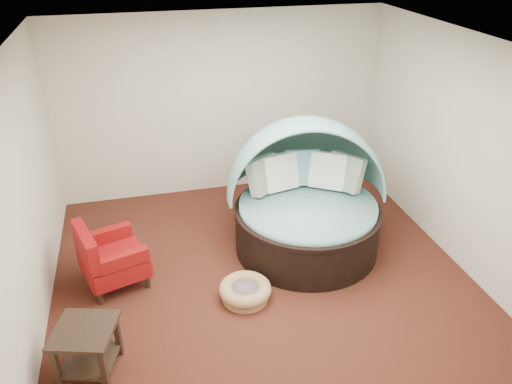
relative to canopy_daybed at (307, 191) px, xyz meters
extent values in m
plane|color=#471E14|center=(-0.74, -0.60, -0.81)|extent=(5.00, 5.00, 0.00)
plane|color=beige|center=(-0.74, 1.90, 0.59)|extent=(5.00, 0.00, 5.00)
plane|color=beige|center=(-0.74, -3.10, 0.59)|extent=(5.00, 0.00, 5.00)
plane|color=beige|center=(-3.24, -0.60, 0.59)|extent=(0.00, 5.00, 5.00)
plane|color=beige|center=(1.76, -0.60, 0.59)|extent=(0.00, 5.00, 5.00)
plane|color=white|center=(-0.74, -0.60, 1.99)|extent=(5.00, 5.00, 0.00)
cylinder|color=black|center=(-0.02, -0.11, -0.52)|extent=(2.18, 2.18, 0.57)
cylinder|color=black|center=(-0.02, -0.11, -0.21)|extent=(2.20, 2.20, 0.05)
cylinder|color=#78B1A7|center=(-0.02, -0.11, -0.17)|extent=(2.06, 2.06, 0.13)
cube|color=#3C674C|center=(-0.50, 0.31, 0.14)|extent=(0.55, 0.50, 0.50)
cube|color=white|center=(-0.27, 0.33, 0.14)|extent=(0.53, 0.37, 0.50)
cube|color=#68A8B6|center=(0.07, 0.40, 0.14)|extent=(0.52, 0.35, 0.50)
cube|color=white|center=(0.37, 0.22, 0.14)|extent=(0.55, 0.49, 0.50)
cube|color=#3C674C|center=(0.57, 0.12, 0.14)|extent=(0.50, 0.55, 0.50)
cylinder|color=#9A7346|center=(-1.04, -0.92, -0.78)|extent=(0.69, 0.69, 0.06)
torus|color=#9A7346|center=(-1.04, -0.92, -0.67)|extent=(0.78, 0.78, 0.16)
cylinder|color=#5D585D|center=(-1.04, -0.92, -0.69)|extent=(0.46, 0.46, 0.09)
cylinder|color=black|center=(-2.68, -0.60, -0.72)|extent=(0.08, 0.08, 0.17)
cylinder|color=black|center=(-2.85, -0.05, -0.72)|extent=(0.08, 0.08, 0.17)
cylinder|color=black|center=(-2.13, -0.43, -0.72)|extent=(0.08, 0.08, 0.17)
cylinder|color=black|center=(-2.30, 0.12, -0.72)|extent=(0.08, 0.08, 0.17)
cube|color=maroon|center=(-2.49, -0.24, -0.51)|extent=(0.89, 0.89, 0.25)
cube|color=maroon|center=(-2.76, -0.33, -0.18)|extent=(0.34, 0.72, 0.42)
cube|color=maroon|center=(-2.35, -0.52, -0.30)|extent=(0.58, 0.28, 0.17)
cube|color=maroon|center=(-2.53, 0.06, -0.30)|extent=(0.58, 0.28, 0.17)
cube|color=black|center=(-2.74, -1.57, -0.30)|extent=(0.69, 0.69, 0.04)
cube|color=black|center=(-2.74, -1.57, -0.67)|extent=(0.61, 0.61, 0.03)
cube|color=black|center=(-3.02, -1.72, -0.56)|extent=(0.07, 0.07, 0.49)
cube|color=black|center=(-2.89, -1.30, -0.56)|extent=(0.07, 0.07, 0.49)
cube|color=black|center=(-2.60, -1.85, -0.56)|extent=(0.07, 0.07, 0.49)
cube|color=black|center=(-2.47, -1.43, -0.56)|extent=(0.07, 0.07, 0.49)
camera|label=1|loc=(-2.04, -5.34, 3.07)|focal=35.00mm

